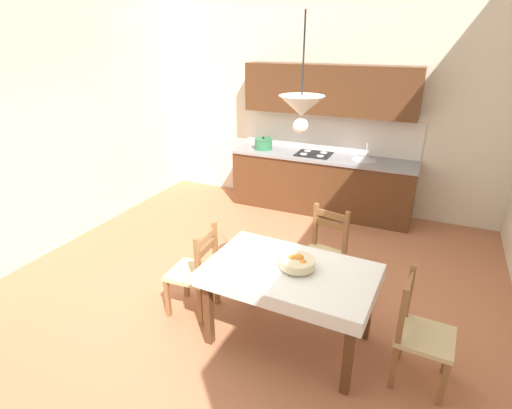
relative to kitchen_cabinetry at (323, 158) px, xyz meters
name	(u,v)px	position (x,y,z in m)	size (l,w,h in m)	color
ground_plane	(230,314)	(-0.11, -2.88, -0.91)	(5.95, 6.90, 0.10)	#B7704C
wall_back	(327,72)	(-0.11, 0.33, 1.21)	(5.95, 0.12, 4.14)	silver
kitchen_cabinetry	(323,158)	(0.00, 0.00, 0.00)	(2.78, 0.63, 2.20)	#56331C
dining_table	(290,282)	(0.58, -3.04, -0.23)	(1.47, 0.95, 0.75)	#56331C
dining_chair_tv_side	(195,273)	(-0.41, -3.01, -0.41)	(0.45, 0.45, 0.93)	#D1BC89
dining_chair_window_side	(420,334)	(1.66, -3.04, -0.41)	(0.44, 0.44, 0.93)	#D1BC89
dining_chair_kitchen_side	(323,254)	(0.63, -2.14, -0.41)	(0.50, 0.50, 0.93)	#D1BC89
fruit_bowl	(297,263)	(0.63, -3.01, -0.04)	(0.30, 0.30, 0.12)	beige
pendant_lamp	(301,107)	(0.63, -3.11, 1.27)	(0.32, 0.32, 0.80)	black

